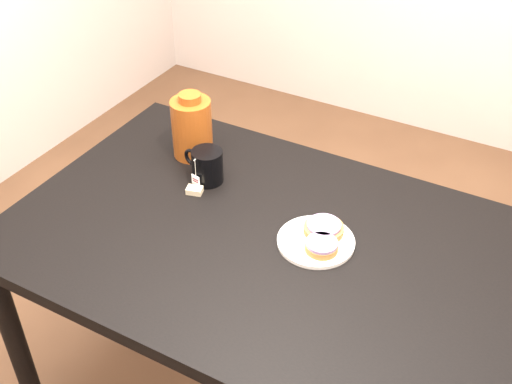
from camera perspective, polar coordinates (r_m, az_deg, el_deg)
table at (r=1.75m, az=1.17°, el=-6.14°), size 1.40×0.90×0.75m
plate at (r=1.68m, az=5.35°, el=-4.35°), size 0.20×0.20×0.02m
bagel_back at (r=1.70m, az=6.04°, el=-3.20°), size 0.13×0.13×0.03m
bagel_front at (r=1.65m, az=5.86°, el=-4.79°), size 0.10×0.10×0.03m
mug at (r=1.88m, az=-4.40°, el=2.35°), size 0.14×0.11×0.10m
teabag_pouch at (r=1.86m, az=-5.48°, el=0.16°), size 0.05×0.04×0.02m
bagel_package at (r=1.98m, az=-5.72°, el=5.76°), size 0.14×0.14×0.21m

